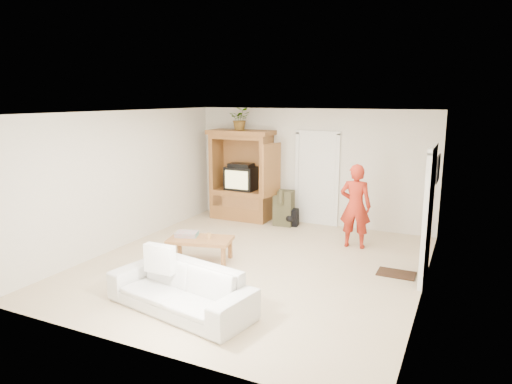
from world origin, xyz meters
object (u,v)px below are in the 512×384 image
man (355,206)px  sofa (180,288)px  coffee_table (200,241)px  armoire (242,181)px

man → sofa: (-1.49, -3.67, -0.50)m
sofa → coffee_table: (-0.78, 1.75, 0.05)m
armoire → man: armoire is taller
man → sofa: 3.99m
armoire → sofa: bearing=-73.0°
armoire → coffee_table: 3.00m
sofa → coffee_table: bearing=124.8°
armoire → coffee_table: (0.64, -2.88, -0.55)m
man → coffee_table: 3.01m
man → coffee_table: size_ratio=1.34×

